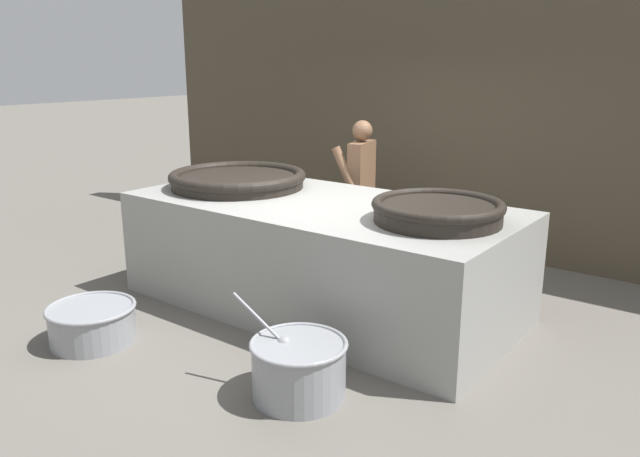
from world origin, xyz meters
The scene contains 8 objects.
ground_plane centered at (0.00, 0.00, 0.00)m, with size 60.00×60.00×0.00m, color #666059.
back_wall centered at (0.00, 2.67, 1.65)m, with size 9.47×0.24×3.30m, color #4C4233.
hearth_platform centered at (0.00, 0.00, 0.52)m, with size 3.76×1.78×1.05m.
giant_wok_near centered at (-1.12, 0.04, 1.14)m, with size 1.44×1.44×0.18m.
giant_wok_far centered at (1.24, -0.02, 1.15)m, with size 1.10×1.10×0.19m.
cook centered at (-0.47, 1.41, 0.91)m, with size 0.46×0.66×1.69m.
prep_bowl_vegetables centered at (0.93, -1.48, 0.24)m, with size 0.92×0.71×0.70m.
prep_bowl_meat centered at (-1.06, -1.85, 0.18)m, with size 0.75×0.75×0.33m.
Camera 1 is at (3.49, -4.61, 2.36)m, focal length 35.00 mm.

